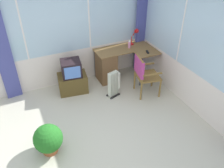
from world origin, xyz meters
name	(u,v)px	position (x,y,z in m)	size (l,w,h in m)	color
ground	(98,143)	(0.00, 0.00, -0.03)	(5.28, 5.24, 0.06)	beige
north_window_panel	(58,34)	(0.00, 2.15, 1.26)	(4.28, 0.07, 2.52)	white
east_window_panel	(206,55)	(2.17, 0.00, 1.26)	(0.07, 4.24, 2.52)	white
curtain_north_left	(1,47)	(-1.18, 2.07, 1.21)	(0.32, 0.07, 2.42)	#474C96
curtain_corner	(142,24)	(2.04, 2.02, 1.21)	(0.32, 0.07, 2.42)	#474C96
desk	(109,64)	(1.05, 1.81, 0.42)	(1.38, 0.90, 0.77)	brown
desk_lamp	(135,34)	(1.79, 1.88, 1.03)	(0.24, 0.20, 0.40)	red
tv_remote	(147,52)	(1.84, 1.38, 0.78)	(0.04, 0.15, 0.02)	black
spray_bottle	(129,44)	(1.58, 1.78, 0.87)	(0.06, 0.06, 0.22)	pink
wooden_armchair	(143,71)	(1.46, 0.94, 0.59)	(0.57, 0.56, 0.93)	olive
tv_on_stand	(72,78)	(0.09, 1.70, 0.35)	(0.70, 0.53, 0.79)	brown
space_heater	(114,84)	(0.87, 1.15, 0.31)	(0.33, 0.24, 0.61)	silver
potted_plant	(48,139)	(-0.80, 0.15, 0.29)	(0.49, 0.49, 0.55)	#A55730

